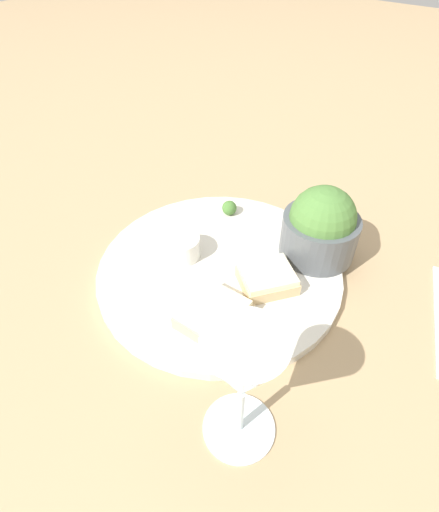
% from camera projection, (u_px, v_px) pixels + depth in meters
% --- Properties ---
extents(ground_plane, '(4.00, 4.00, 0.00)m').
position_uv_depth(ground_plane, '(220.00, 273.00, 0.59)').
color(ground_plane, tan).
extents(dinner_plate, '(0.35, 0.35, 0.01)m').
position_uv_depth(dinner_plate, '(220.00, 269.00, 0.58)').
color(dinner_plate, silver).
rests_on(dinner_plate, ground_plane).
extents(salad_bowl, '(0.11, 0.11, 0.11)m').
position_uv_depth(salad_bowl, '(321.00, 227.00, 0.57)').
color(salad_bowl, '#4C5156').
rests_on(salad_bowl, dinner_plate).
extents(sauce_ramekin, '(0.06, 0.06, 0.03)m').
position_uv_depth(sauce_ramekin, '(181.00, 246.00, 0.58)').
color(sauce_ramekin, white).
rests_on(sauce_ramekin, dinner_plate).
extents(cheese_toast_near, '(0.08, 0.07, 0.03)m').
position_uv_depth(cheese_toast_near, '(214.00, 314.00, 0.50)').
color(cheese_toast_near, '#D1B27F').
rests_on(cheese_toast_near, dinner_plate).
extents(cheese_toast_far, '(0.10, 0.09, 0.03)m').
position_uv_depth(cheese_toast_far, '(267.00, 278.00, 0.54)').
color(cheese_toast_far, '#D1B27F').
rests_on(cheese_toast_far, dinner_plate).
extents(wine_glass, '(0.08, 0.08, 0.16)m').
position_uv_depth(wine_glass, '(243.00, 375.00, 0.35)').
color(wine_glass, silver).
rests_on(wine_glass, ground_plane).
extents(garnish, '(0.02, 0.02, 0.02)m').
position_uv_depth(garnish, '(229.00, 208.00, 0.66)').
color(garnish, '#477533').
rests_on(garnish, dinner_plate).
extents(fork, '(0.19, 0.06, 0.01)m').
position_uv_depth(fork, '(438.00, 315.00, 0.53)').
color(fork, silver).
rests_on(fork, ground_plane).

